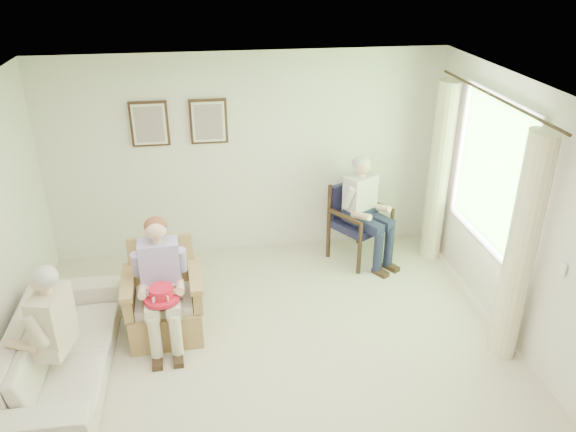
% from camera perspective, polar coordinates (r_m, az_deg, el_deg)
% --- Properties ---
extents(floor, '(5.50, 5.50, 0.00)m').
position_cam_1_polar(floor, '(5.44, -1.24, -17.16)').
color(floor, beige).
rests_on(floor, ground).
extents(back_wall, '(5.00, 0.04, 2.60)m').
position_cam_1_polar(back_wall, '(7.13, -4.21, 6.08)').
color(back_wall, silver).
rests_on(back_wall, ground).
extents(right_wall, '(0.04, 5.50, 2.60)m').
position_cam_1_polar(right_wall, '(5.50, 25.44, -2.86)').
color(right_wall, silver).
rests_on(right_wall, ground).
extents(ceiling, '(5.00, 5.50, 0.02)m').
position_cam_1_polar(ceiling, '(4.13, -1.59, 10.21)').
color(ceiling, white).
rests_on(ceiling, back_wall).
extents(window, '(0.13, 2.50, 1.63)m').
position_cam_1_polar(window, '(6.30, 20.00, 4.55)').
color(window, '#2D6B23').
rests_on(window, right_wall).
extents(curtain_left, '(0.34, 0.34, 2.30)m').
position_cam_1_polar(curtain_left, '(5.64, 22.55, -3.31)').
color(curtain_left, beige).
rests_on(curtain_left, ground).
extents(curtain_right, '(0.34, 0.34, 2.30)m').
position_cam_1_polar(curtain_right, '(7.21, 15.06, 4.17)').
color(curtain_right, beige).
rests_on(curtain_right, ground).
extents(framed_print_left, '(0.45, 0.05, 0.55)m').
position_cam_1_polar(framed_print_left, '(6.96, -13.90, 9.05)').
color(framed_print_left, '#382114').
rests_on(framed_print_left, back_wall).
extents(framed_print_right, '(0.45, 0.05, 0.55)m').
position_cam_1_polar(framed_print_right, '(6.93, -8.07, 9.47)').
color(framed_print_right, '#382114').
rests_on(framed_print_right, back_wall).
extents(wicker_armchair, '(0.76, 0.76, 0.97)m').
position_cam_1_polar(wicker_armchair, '(6.07, -12.36, -8.88)').
color(wicker_armchair, tan).
rests_on(wicker_armchair, ground).
extents(wood_armchair, '(0.64, 0.60, 0.99)m').
position_cam_1_polar(wood_armchair, '(7.28, 7.20, -0.13)').
color(wood_armchair, black).
rests_on(wood_armchair, ground).
extents(sofa, '(2.16, 0.85, 0.63)m').
position_cam_1_polar(sofa, '(5.76, -22.04, -12.52)').
color(sofa, silver).
rests_on(sofa, ground).
extents(person_wicker, '(0.40, 0.63, 1.32)m').
position_cam_1_polar(person_wicker, '(5.72, -12.85, -5.87)').
color(person_wicker, beige).
rests_on(person_wicker, ground).
extents(person_dark, '(0.40, 0.63, 1.37)m').
position_cam_1_polar(person_dark, '(7.03, 7.66, 1.25)').
color(person_dark, '#191D39').
rests_on(person_dark, ground).
extents(person_sofa, '(0.42, 0.62, 1.28)m').
position_cam_1_polar(person_sofa, '(5.36, -23.23, -10.32)').
color(person_sofa, beige).
rests_on(person_sofa, ground).
extents(red_hat, '(0.35, 0.35, 0.14)m').
position_cam_1_polar(red_hat, '(5.60, -12.72, -7.82)').
color(red_hat, red).
rests_on(red_hat, person_wicker).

